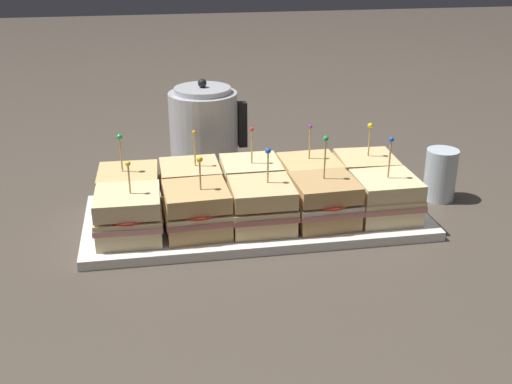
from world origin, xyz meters
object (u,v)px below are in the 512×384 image
at_px(sandwich_front_far_left, 129,215).
at_px(drinking_glass, 440,175).
at_px(sandwich_back_far_right, 365,175).
at_px(serving_platter, 256,217).
at_px(sandwich_front_left, 197,210).
at_px(sandwich_front_center, 262,206).
at_px(sandwich_back_left, 191,186).
at_px(kettle_steel, 204,128).
at_px(sandwich_front_far_right, 385,197).
at_px(sandwich_front_right, 324,201).
at_px(sandwich_back_right, 309,178).
at_px(sandwich_back_far_left, 129,190).
at_px(sandwich_back_center, 251,182).

relative_size(sandwich_front_far_left, drinking_glass, 1.34).
bearing_deg(sandwich_back_far_right, serving_platter, -165.94).
height_order(serving_platter, sandwich_front_left, sandwich_front_left).
bearing_deg(sandwich_front_left, serving_platter, 26.73).
xyz_separation_m(sandwich_front_center, sandwich_back_far_right, (0.24, 0.12, -0.00)).
height_order(sandwich_front_center, sandwich_back_left, sandwich_back_left).
distance_m(sandwich_back_far_right, kettle_steel, 0.40).
xyz_separation_m(sandwich_front_far_left, sandwich_back_far_right, (0.48, 0.12, -0.00)).
relative_size(serving_platter, kettle_steel, 3.11).
relative_size(serving_platter, sandwich_front_far_right, 4.04).
bearing_deg(sandwich_front_center, drinking_glass, 14.98).
bearing_deg(sandwich_front_left, sandwich_front_far_left, -179.37).
relative_size(serving_platter, sandwich_front_right, 3.88).
bearing_deg(serving_platter, sandwich_front_far_right, -13.75).
distance_m(sandwich_front_far_right, sandwich_back_right, 0.17).
relative_size(sandwich_front_far_right, sandwich_back_far_left, 1.03).
height_order(sandwich_back_center, drinking_glass, sandwich_back_center).
height_order(sandwich_front_center, sandwich_back_far_left, sandwich_back_far_left).
height_order(sandwich_back_far_right, kettle_steel, kettle_steel).
xyz_separation_m(sandwich_front_right, sandwich_back_far_right, (0.12, 0.12, -0.00)).
xyz_separation_m(sandwich_back_right, kettle_steel, (-0.19, 0.26, 0.03)).
bearing_deg(sandwich_back_far_right, sandwich_front_center, -153.17).
distance_m(sandwich_back_center, drinking_glass, 0.40).
distance_m(sandwich_front_center, sandwich_front_far_right, 0.24).
bearing_deg(sandwich_back_left, kettle_steel, 78.69).
height_order(sandwich_front_left, sandwich_back_far_right, sandwich_back_far_right).
bearing_deg(sandwich_back_far_left, sandwich_front_right, -18.62).
bearing_deg(sandwich_back_left, sandwich_front_far_left, -134.75).
height_order(sandwich_front_right, drinking_glass, sandwich_front_right).
distance_m(sandwich_front_far_left, sandwich_front_right, 0.36).
relative_size(sandwich_back_far_left, drinking_glass, 1.44).
bearing_deg(sandwich_back_center, sandwich_back_right, 0.24).
relative_size(sandwich_front_left, sandwich_back_far_right, 0.97).
distance_m(sandwich_back_left, sandwich_back_right, 0.24).
xyz_separation_m(sandwich_back_far_right, kettle_steel, (-0.31, 0.26, 0.03)).
height_order(sandwich_back_far_left, sandwich_back_left, same).
xyz_separation_m(serving_platter, sandwich_front_center, (0.00, -0.06, 0.05)).
bearing_deg(sandwich_back_center, sandwich_front_center, -89.13).
height_order(serving_platter, sandwich_front_center, sandwich_front_center).
bearing_deg(sandwich_front_far_right, sandwich_front_left, -179.77).
bearing_deg(sandwich_back_far_right, sandwich_front_left, -161.51).
relative_size(sandwich_front_far_left, sandwich_front_center, 0.96).
bearing_deg(sandwich_front_far_left, sandwich_back_center, 26.79).
bearing_deg(sandwich_back_far_left, sandwich_back_left, -0.72).
bearing_deg(sandwich_front_far_left, sandwich_front_far_right, 0.33).
bearing_deg(sandwich_front_far_left, sandwich_back_far_left, 90.34).
bearing_deg(sandwich_front_right, drinking_glass, 20.79).
xyz_separation_m(sandwich_front_center, sandwich_front_right, (0.12, 0.00, 0.00)).
xyz_separation_m(sandwich_front_far_left, sandwich_front_center, (0.24, 0.00, -0.00)).
xyz_separation_m(sandwich_front_right, kettle_steel, (-0.18, 0.38, 0.03)).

